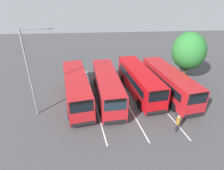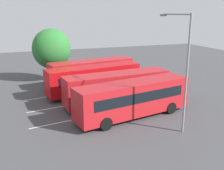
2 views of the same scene
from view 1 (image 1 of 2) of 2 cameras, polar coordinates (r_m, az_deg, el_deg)
The scene contains 11 objects.
ground_plane at distance 22.50m, azimuth 3.38°, elevation -3.33°, with size 75.50×75.50×0.00m, color #424244.
bus_far_left at distance 21.06m, azimuth -10.88°, elevation -0.77°, with size 10.59×4.15×3.08m.
bus_center_left at distance 21.03m, azimuth -1.49°, elevation -0.29°, with size 10.51×3.20×3.08m.
bus_center_right at distance 22.56m, azimuth 8.43°, elevation 1.42°, with size 10.57×3.80×3.08m.
bus_far_right at distance 22.92m, azimuth 17.14°, elevation 0.87°, with size 10.59×4.02×3.08m.
pedestrian at distance 17.59m, azimuth 19.69°, elevation -10.81°, with size 0.43×0.43×1.79m.
street_lamp at distance 18.65m, azimuth -23.74°, elevation 4.53°, with size 0.96×2.69×8.63m.
depot_tree at distance 27.16m, azimuth 22.61°, elevation 9.68°, with size 4.81×4.33×6.71m.
lane_stripe_outer_left at distance 22.31m, azimuth -5.78°, elevation -3.71°, with size 16.09×0.12×0.01m, color silver.
lane_stripe_inner_left at distance 22.50m, azimuth 3.38°, elevation -3.32°, with size 16.09×0.12×0.01m, color silver.
lane_stripe_inner_right at distance 23.25m, azimuth 12.16°, elevation -2.87°, with size 16.09×0.12×0.01m, color silver.
Camera 1 is at (19.14, -2.98, 11.46)m, focal length 29.58 mm.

